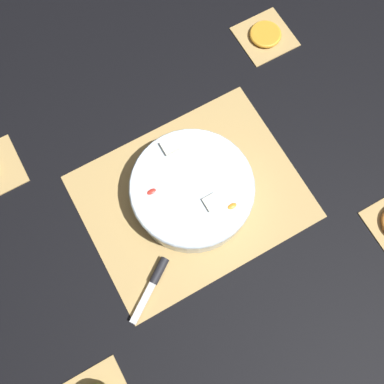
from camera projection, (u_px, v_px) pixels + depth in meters
ground_plane at (192, 197)px, 0.96m from camera, size 6.00×6.00×0.00m
bamboo_mat_center at (192, 196)px, 0.96m from camera, size 0.45×0.36×0.01m
coaster_mat_far_right at (265, 36)px, 1.08m from camera, size 0.12×0.12×0.01m
fruit_salad_bowl at (192, 190)px, 0.92m from camera, size 0.25×0.25×0.08m
paring_knife at (157, 274)px, 0.90m from camera, size 0.12×0.09×0.02m
orange_slice_whole at (266, 34)px, 1.07m from camera, size 0.08×0.08×0.01m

